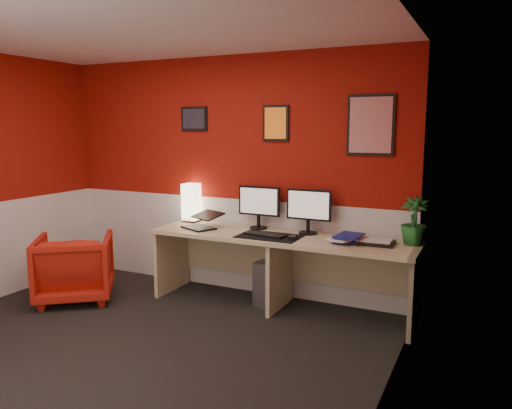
# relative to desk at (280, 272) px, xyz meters

# --- Properties ---
(ground) EXTENTS (4.00, 3.50, 0.01)m
(ground) POSITION_rel_desk_xyz_m (-0.76, -1.41, -0.36)
(ground) COLOR black
(ground) RESTS_ON ground
(ceiling) EXTENTS (4.00, 3.50, 0.01)m
(ceiling) POSITION_rel_desk_xyz_m (-0.76, -1.41, 2.13)
(ceiling) COLOR white
(ceiling) RESTS_ON ground
(wall_back) EXTENTS (4.00, 0.01, 2.50)m
(wall_back) POSITION_rel_desk_xyz_m (-0.76, 0.34, 0.89)
(wall_back) COLOR maroon
(wall_back) RESTS_ON ground
(wall_right) EXTENTS (0.01, 3.50, 2.50)m
(wall_right) POSITION_rel_desk_xyz_m (1.24, -1.41, 0.89)
(wall_right) COLOR maroon
(wall_right) RESTS_ON ground
(wainscot_back) EXTENTS (4.00, 0.01, 1.00)m
(wainscot_back) POSITION_rel_desk_xyz_m (-0.76, 0.34, 0.14)
(wainscot_back) COLOR silver
(wainscot_back) RESTS_ON ground
(wainscot_right) EXTENTS (0.01, 3.50, 1.00)m
(wainscot_right) POSITION_rel_desk_xyz_m (1.23, -1.41, 0.14)
(wainscot_right) COLOR silver
(wainscot_right) RESTS_ON ground
(desk) EXTENTS (2.60, 0.65, 0.73)m
(desk) POSITION_rel_desk_xyz_m (0.00, 0.00, 0.00)
(desk) COLOR tan
(desk) RESTS_ON ground
(shoji_lamp) EXTENTS (0.16, 0.16, 0.40)m
(shoji_lamp) POSITION_rel_desk_xyz_m (-1.16, 0.23, 0.56)
(shoji_lamp) COLOR #FFE5B2
(shoji_lamp) RESTS_ON desk
(laptop) EXTENTS (0.40, 0.34, 0.22)m
(laptop) POSITION_rel_desk_xyz_m (-0.88, -0.06, 0.47)
(laptop) COLOR black
(laptop) RESTS_ON desk
(monitor_left) EXTENTS (0.45, 0.06, 0.58)m
(monitor_left) POSITION_rel_desk_xyz_m (-0.33, 0.21, 0.66)
(monitor_left) COLOR black
(monitor_left) RESTS_ON desk
(monitor_right) EXTENTS (0.45, 0.06, 0.58)m
(monitor_right) POSITION_rel_desk_xyz_m (0.21, 0.19, 0.66)
(monitor_right) COLOR black
(monitor_right) RESTS_ON desk
(desk_mat) EXTENTS (0.60, 0.38, 0.01)m
(desk_mat) POSITION_rel_desk_xyz_m (-0.07, -0.09, 0.37)
(desk_mat) COLOR black
(desk_mat) RESTS_ON desk
(keyboard) EXTENTS (0.44, 0.20, 0.02)m
(keyboard) POSITION_rel_desk_xyz_m (-0.12, -0.08, 0.38)
(keyboard) COLOR black
(keyboard) RESTS_ON desk_mat
(mouse) EXTENTS (0.07, 0.11, 0.03)m
(mouse) POSITION_rel_desk_xyz_m (0.17, -0.11, 0.39)
(mouse) COLOR black
(mouse) RESTS_ON desk_mat
(book_bottom) EXTENTS (0.28, 0.32, 0.03)m
(book_bottom) POSITION_rel_desk_xyz_m (0.52, -0.02, 0.38)
(book_bottom) COLOR navy
(book_bottom) RESTS_ON desk
(book_middle) EXTENTS (0.30, 0.34, 0.02)m
(book_middle) POSITION_rel_desk_xyz_m (0.54, 0.01, 0.40)
(book_middle) COLOR silver
(book_middle) RESTS_ON book_bottom
(book_top) EXTENTS (0.24, 0.31, 0.03)m
(book_top) POSITION_rel_desk_xyz_m (0.57, -0.01, 0.43)
(book_top) COLOR navy
(book_top) RESTS_ON book_middle
(zen_tray) EXTENTS (0.36, 0.26, 0.03)m
(zen_tray) POSITION_rel_desk_xyz_m (0.89, 0.05, 0.38)
(zen_tray) COLOR black
(zen_tray) RESTS_ON desk
(potted_plant) EXTENTS (0.24, 0.24, 0.42)m
(potted_plant) POSITION_rel_desk_xyz_m (1.21, 0.18, 0.58)
(potted_plant) COLOR #19591E
(potted_plant) RESTS_ON desk
(pc_tower) EXTENTS (0.27, 0.48, 0.45)m
(pc_tower) POSITION_rel_desk_xyz_m (-0.12, 0.12, -0.14)
(pc_tower) COLOR #99999E
(pc_tower) RESTS_ON ground
(armchair) EXTENTS (1.03, 1.03, 0.68)m
(armchair) POSITION_rel_desk_xyz_m (-2.00, -0.67, -0.03)
(armchair) COLOR red
(armchair) RESTS_ON ground
(art_left) EXTENTS (0.32, 0.02, 0.26)m
(art_left) POSITION_rel_desk_xyz_m (-1.16, 0.33, 1.49)
(art_left) COLOR black
(art_left) RESTS_ON wall_back
(art_center) EXTENTS (0.28, 0.02, 0.36)m
(art_center) POSITION_rel_desk_xyz_m (-0.20, 0.33, 1.44)
(art_center) COLOR orange
(art_center) RESTS_ON wall_back
(art_right) EXTENTS (0.44, 0.02, 0.56)m
(art_right) POSITION_rel_desk_xyz_m (0.76, 0.33, 1.42)
(art_right) COLOR red
(art_right) RESTS_ON wall_back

